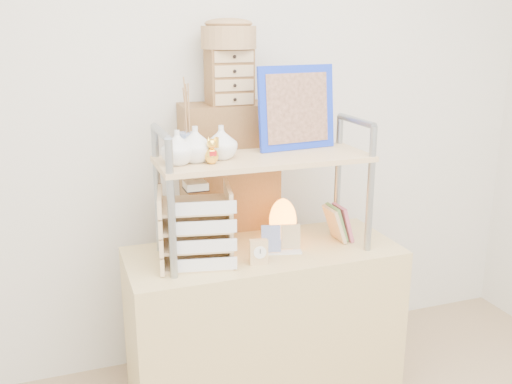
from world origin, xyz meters
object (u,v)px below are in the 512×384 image
desk (263,326)px  cabinet (230,239)px  letter_tray (197,230)px  salt_lamp (283,221)px

desk → cabinet: bearing=96.6°
desk → cabinet: 0.48m
cabinet → letter_tray: size_ratio=3.88×
cabinet → letter_tray: (-0.26, -0.40, 0.21)m
desk → letter_tray: (-0.31, -0.03, 0.51)m
desk → cabinet: cabinet is taller
desk → salt_lamp: (0.11, 0.06, 0.48)m
desk → cabinet: size_ratio=0.89×
cabinet → desk: bearing=-81.4°
desk → salt_lamp: bearing=26.7°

